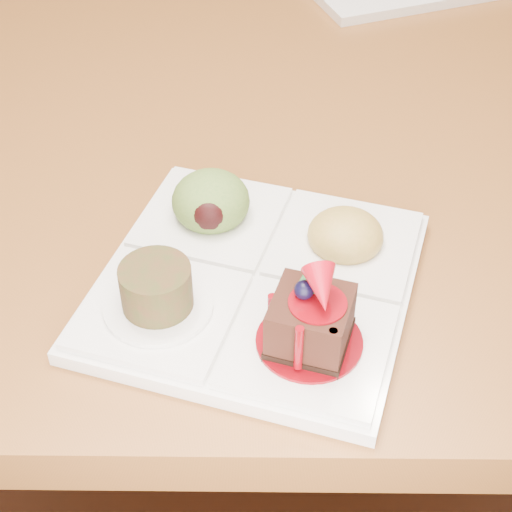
{
  "coord_description": "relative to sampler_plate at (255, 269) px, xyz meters",
  "views": [
    {
      "loc": [
        -0.01,
        -1.18,
        1.17
      ],
      "look_at": [
        -0.02,
        -0.75,
        0.79
      ],
      "focal_mm": 55.0,
      "sensor_mm": 36.0,
      "label": 1
    }
  ],
  "objects": [
    {
      "name": "sampler_plate",
      "position": [
        0.0,
        0.0,
        0.0
      ],
      "size": [
        0.29,
        0.29,
        0.09
      ],
      "rotation": [
        0.0,
        0.0,
        -0.29
      ],
      "color": "white",
      "rests_on": "dining_table"
    },
    {
      "name": "ground",
      "position": [
        0.02,
        0.75,
        -0.77
      ],
      "size": [
        6.0,
        6.0,
        0.0
      ],
      "primitive_type": "plane",
      "color": "#592B19"
    }
  ]
}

